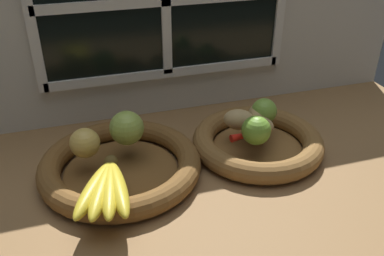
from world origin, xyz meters
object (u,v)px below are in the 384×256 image
apple_golden_left (85,143)px  lime_far (264,111)px  fruit_bowl_right (257,142)px  fruit_bowl_left (121,165)px  potato_large (259,125)px  apple_green_back (127,128)px  banana_bunch_front (106,188)px  potato_back (259,114)px  chili_pepper (253,133)px  lime_near (256,130)px  potato_oblong (239,120)px

apple_golden_left → lime_far: bearing=2.9°
fruit_bowl_right → fruit_bowl_left: bearing=-180.0°
fruit_bowl_left → potato_large: bearing=-0.0°
apple_green_back → lime_far: apple_green_back is taller
apple_green_back → banana_bunch_front: bearing=-111.8°
potato_back → chili_pepper: (-4.25, -6.22, -1.36)cm
potato_back → lime_near: lime_near is taller
potato_oblong → potato_back: bearing=15.9°
potato_oblong → lime_far: (7.06, 1.15, 0.65)cm
apple_golden_left → potato_oblong: size_ratio=0.87×
chili_pepper → lime_near: bearing=-110.0°
fruit_bowl_left → potato_oblong: size_ratio=4.81×
apple_green_back → chili_pepper: (28.17, -6.09, -2.96)cm
potato_large → potato_back: (2.13, 4.69, 0.26)cm
fruit_bowl_right → chili_pepper: 4.43cm
fruit_bowl_right → banana_bunch_front: (-37.18, -12.63, 4.32)cm
lime_far → fruit_bowl_right: bearing=-127.9°
banana_bunch_front → potato_back: size_ratio=2.45×
apple_green_back → potato_oblong: 26.53cm
banana_bunch_front → chili_pepper: 36.78cm
potato_oblong → lime_near: bearing=-81.4°
potato_back → lime_far: size_ratio=1.24×
apple_golden_left → potato_back: 41.94cm
potato_back → fruit_bowl_left: bearing=-172.4°
banana_bunch_front → lime_far: lime_far is taller
fruit_bowl_right → potato_large: bearing=-90.0°
fruit_bowl_right → lime_far: (3.22, 4.14, 5.79)cm
fruit_bowl_left → banana_bunch_front: (-4.25, -12.63, 4.33)cm
potato_large → lime_near: size_ratio=1.06×
apple_golden_left → lime_near: bearing=-9.4°
lime_far → banana_bunch_front: bearing=-157.5°
apple_golden_left → banana_bunch_front: bearing=-80.2°
apple_golden_left → apple_green_back: bearing=15.5°
banana_bunch_front → lime_near: lime_near is taller
banana_bunch_front → fruit_bowl_right: bearing=18.8°
potato_oblong → lime_far: size_ratio=1.18×
fruit_bowl_right → potato_back: (2.13, 4.69, 4.94)cm
fruit_bowl_left → chili_pepper: chili_pepper is taller
fruit_bowl_right → chili_pepper: size_ratio=2.71×
potato_back → lime_near: 10.15cm
fruit_bowl_right → lime_far: size_ratio=5.01×
lime_far → lime_near: bearing=-125.8°
lime_far → potato_large: bearing=-127.9°
fruit_bowl_right → banana_bunch_front: 39.50cm
apple_green_back → potato_back: apple_green_back is taller
lime_near → fruit_bowl_left: bearing=172.2°
potato_back → banana_bunch_front: bearing=-156.2°
banana_bunch_front → chili_pepper: banana_bunch_front is taller
banana_bunch_front → lime_near: 35.50cm
lime_far → apple_golden_left: bearing=-177.1°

